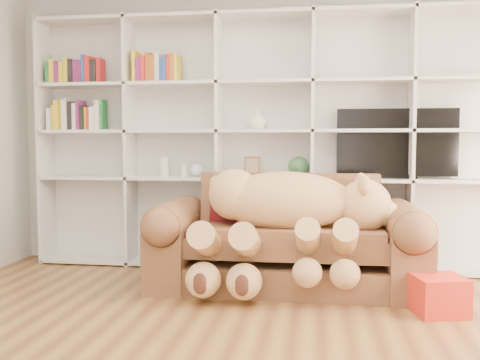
% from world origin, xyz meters
% --- Properties ---
extents(wall_back, '(5.00, 0.02, 2.70)m').
position_xyz_m(wall_back, '(0.00, 2.50, 1.35)').
color(wall_back, silver).
rests_on(wall_back, floor).
extents(bookshelf, '(4.43, 0.35, 2.40)m').
position_xyz_m(bookshelf, '(-0.24, 2.36, 1.31)').
color(bookshelf, silver).
rests_on(bookshelf, floor).
extents(sofa, '(2.19, 0.95, 0.92)m').
position_xyz_m(sofa, '(0.24, 1.68, 0.35)').
color(sofa, brown).
rests_on(sofa, floor).
extents(teddy_bear, '(1.60, 0.89, 0.93)m').
position_xyz_m(teddy_bear, '(0.24, 1.49, 0.64)').
color(teddy_bear, tan).
rests_on(teddy_bear, sofa).
extents(throw_pillow, '(0.43, 0.26, 0.44)m').
position_xyz_m(throw_pillow, '(-0.21, 1.83, 0.68)').
color(throw_pillow, '#550E0F').
rests_on(throw_pillow, sofa).
extents(gift_box, '(0.40, 0.38, 0.27)m').
position_xyz_m(gift_box, '(1.33, 1.10, 0.13)').
color(gift_box, red).
rests_on(gift_box, floor).
extents(tv, '(1.08, 0.18, 0.64)m').
position_xyz_m(tv, '(1.20, 2.35, 1.18)').
color(tv, black).
rests_on(tv, bookshelf).
extents(picture_frame, '(0.15, 0.07, 0.19)m').
position_xyz_m(picture_frame, '(-0.12, 2.30, 0.97)').
color(picture_frame, brown).
rests_on(picture_frame, bookshelf).
extents(green_vase, '(0.20, 0.20, 0.20)m').
position_xyz_m(green_vase, '(0.31, 2.30, 0.96)').
color(green_vase, '#315F38').
rests_on(green_vase, bookshelf).
extents(figurine_tall, '(0.10, 0.10, 0.18)m').
position_xyz_m(figurine_tall, '(-0.99, 2.30, 0.96)').
color(figurine_tall, beige).
rests_on(figurine_tall, bookshelf).
extents(figurine_short, '(0.08, 0.08, 0.11)m').
position_xyz_m(figurine_short, '(-0.79, 2.30, 0.92)').
color(figurine_short, beige).
rests_on(figurine_short, bookshelf).
extents(snow_globe, '(0.12, 0.12, 0.12)m').
position_xyz_m(snow_globe, '(-0.66, 2.30, 0.93)').
color(snow_globe, white).
rests_on(snow_globe, bookshelf).
extents(shelf_vase, '(0.21, 0.21, 0.18)m').
position_xyz_m(shelf_vase, '(-0.08, 2.30, 1.41)').
color(shelf_vase, white).
rests_on(shelf_vase, bookshelf).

